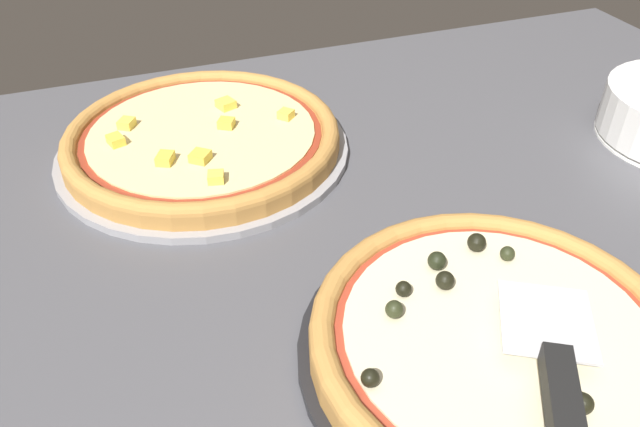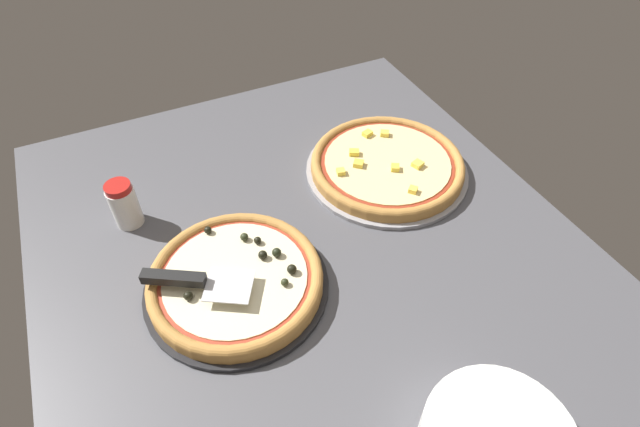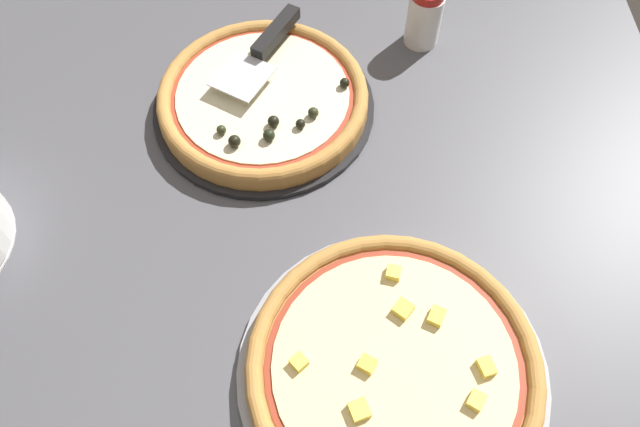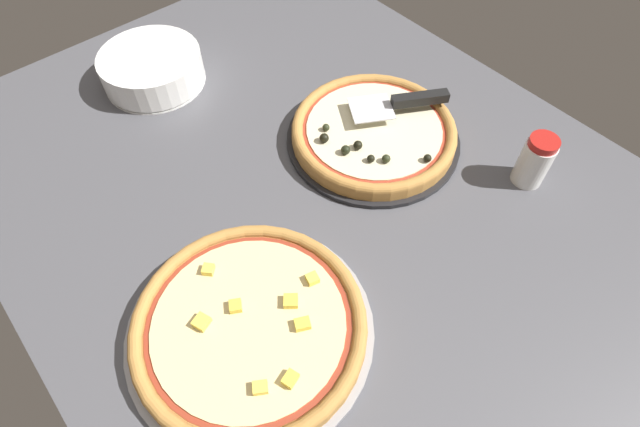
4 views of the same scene
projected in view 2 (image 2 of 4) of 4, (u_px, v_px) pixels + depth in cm
name	position (u px, v px, depth cm)	size (l,w,h in cm)	color
ground_plane	(323.00, 273.00, 98.74)	(133.01, 106.19, 3.60)	#4C4C51
pizza_pan_front	(237.00, 286.00, 93.61)	(34.52, 34.52, 1.00)	black
pizza_front	(236.00, 279.00, 92.04)	(32.45, 32.45, 4.42)	#B77F3D
pizza_pan_back	(386.00, 170.00, 117.00)	(37.76, 37.76, 1.00)	#939399
pizza_back	(387.00, 164.00, 115.58)	(35.49, 35.49, 3.38)	#B77F3D
serving_spatula	(186.00, 280.00, 87.57)	(14.13, 19.38, 2.00)	silver
parmesan_shaker	(124.00, 204.00, 102.33)	(5.71, 5.71, 10.52)	white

